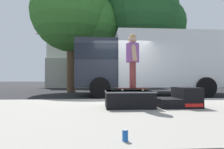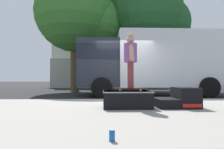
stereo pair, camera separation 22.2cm
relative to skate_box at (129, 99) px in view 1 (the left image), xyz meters
name	(u,v)px [view 1 (the left image)]	position (x,y,z in m)	size (l,w,h in m)	color
ground_plane	(126,101)	(0.32, 2.62, -0.34)	(140.00, 140.00, 0.00)	black
sidewalk_slab	(146,112)	(0.32, -0.38, -0.28)	(50.00, 5.00, 0.12)	gray
skate_box	(129,99)	(0.00, 0.00, 0.00)	(1.16, 0.83, 0.40)	black
kicker_ramp	(180,99)	(1.30, 0.00, -0.01)	(0.99, 0.78, 0.48)	black
skateboard	(133,88)	(0.09, 0.00, 0.24)	(0.80, 0.34, 0.07)	#4C1E14
skater_kid	(133,56)	(0.09, 0.00, 1.04)	(0.32, 0.68, 1.33)	brown
soda_can	(125,135)	(-0.46, -2.60, -0.15)	(0.07, 0.07, 0.13)	#1959B2
box_truck	(147,61)	(1.66, 4.82, 1.36)	(6.91, 2.63, 3.05)	silver
street_tree_main	(76,15)	(-2.20, 8.30, 4.77)	(5.77, 5.24, 7.89)	brown
street_tree_neighbour	(144,16)	(2.56, 9.16, 5.07)	(6.21, 5.65, 8.40)	brown
house_behind	(94,50)	(-1.16, 18.01, 3.91)	(9.54, 8.22, 8.40)	silver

